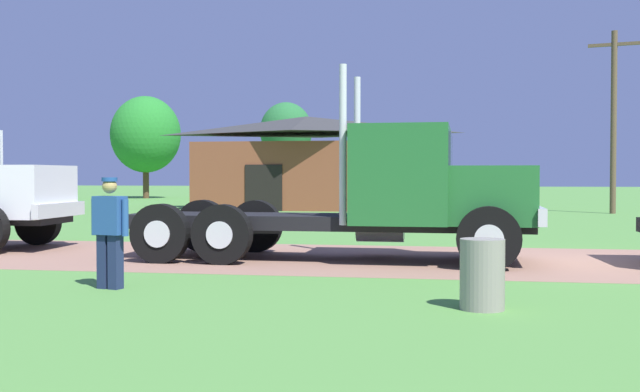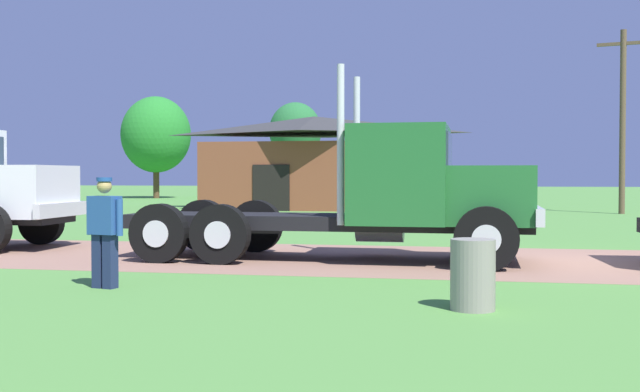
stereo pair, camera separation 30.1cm
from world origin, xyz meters
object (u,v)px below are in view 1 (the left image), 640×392
object	(u,v)px
steel_barrel	(482,274)
shed_building	(307,164)
utility_pole_near	(614,117)
truck_foreground_white	(391,196)
visitor_standing_near	(110,228)

from	to	relation	value
steel_barrel	shed_building	distance (m)	28.85
steel_barrel	utility_pole_near	world-z (taller)	utility_pole_near
truck_foreground_white	utility_pole_near	size ratio (longest dim) A/B	1.03
truck_foreground_white	visitor_standing_near	bearing A→B (deg)	-131.23
truck_foreground_white	visitor_standing_near	world-z (taller)	truck_foreground_white
truck_foreground_white	steel_barrel	distance (m)	5.57
visitor_standing_near	utility_pole_near	size ratio (longest dim) A/B	0.21
visitor_standing_near	shed_building	bearing A→B (deg)	94.52
truck_foreground_white	visitor_standing_near	xyz separation A→B (m)	(-3.87, -4.42, -0.37)
truck_foreground_white	visitor_standing_near	distance (m)	5.88
visitor_standing_near	utility_pole_near	xyz separation A→B (m)	(12.08, 24.68, 3.36)
visitor_standing_near	shed_building	size ratio (longest dim) A/B	0.15
truck_foreground_white	utility_pole_near	world-z (taller)	utility_pole_near
utility_pole_near	steel_barrel	bearing A→B (deg)	-104.59
steel_barrel	truck_foreground_white	bearing A→B (deg)	106.53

